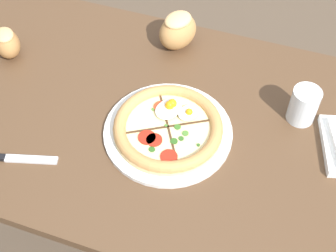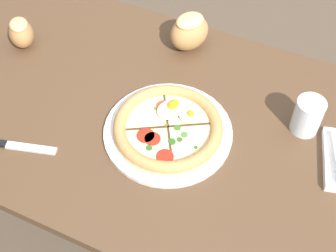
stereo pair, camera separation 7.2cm
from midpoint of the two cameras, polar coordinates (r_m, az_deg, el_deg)
The scene contains 7 objects.
ground_plane at distance 1.84m, azimuth 1.53°, elevation -14.47°, with size 12.00×12.00×0.00m, color brown.
dining_table at distance 1.27m, azimuth 2.14°, elevation -2.40°, with size 1.56×0.76×0.76m.
pizza at distance 1.15m, azimuth 1.80°, elevation -0.33°, with size 0.32×0.32×0.05m.
bread_piece_near at distance 1.35m, azimuth 4.17°, elevation 11.41°, with size 0.13×0.15×0.11m.
bread_piece_mid at distance 1.42m, azimuth -16.11°, elevation 10.87°, with size 0.11×0.12×0.08m.
knife_main at distance 1.19m, azimuth -16.86°, elevation -2.34°, with size 0.21×0.08×0.01m.
water_glass at distance 1.20m, azimuth 18.24°, elevation 0.94°, with size 0.07×0.07×0.10m.
Camera 2 is at (0.30, -0.68, 1.69)m, focal length 50.00 mm.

